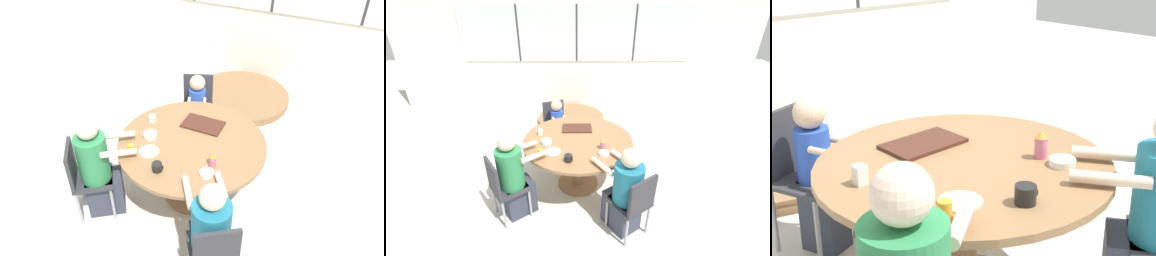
# 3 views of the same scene
# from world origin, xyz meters

# --- Properties ---
(dining_table) EXTENTS (1.52, 1.52, 0.77)m
(dining_table) POSITION_xyz_m (0.00, 0.00, 0.64)
(dining_table) COLOR olive
(dining_table) RESTS_ON ground_plane
(chair_for_toddler) EXTENTS (0.52, 0.52, 0.88)m
(chair_for_toddler) POSITION_xyz_m (-0.40, 1.06, 0.53)
(chair_for_toddler) COLOR #333338
(chair_for_toddler) RESTS_ON ground_plane
(person_man_blue_shirt) EXTENTS (0.61, 0.68, 1.14)m
(person_man_blue_shirt) POSITION_xyz_m (0.53, -0.80, 0.51)
(person_man_blue_shirt) COLOR #333847
(person_man_blue_shirt) RESTS_ON ground_plane
(person_toddler) EXTENTS (0.33, 0.42, 0.98)m
(person_toddler) POSITION_xyz_m (-0.35, 0.91, 0.47)
(person_toddler) COLOR #333847
(person_toddler) RESTS_ON ground_plane
(food_tray_dark) EXTENTS (0.43, 0.27, 0.02)m
(food_tray_dark) POSITION_xyz_m (-0.01, 0.31, 0.78)
(food_tray_dark) COLOR #472319
(food_tray_dark) RESTS_ON dining_table
(coffee_mug) EXTENTS (0.10, 0.10, 0.08)m
(coffee_mug) POSITION_xyz_m (-0.12, -0.51, 0.82)
(coffee_mug) COLOR black
(coffee_mug) RESTS_ON dining_table
(sippy_cup) EXTENTS (0.07, 0.07, 0.15)m
(sippy_cup) POSITION_xyz_m (0.32, -0.24, 0.85)
(sippy_cup) COLOR #CC668C
(sippy_cup) RESTS_ON dining_table
(juice_glass) EXTENTS (0.06, 0.06, 0.10)m
(juice_glass) POSITION_xyz_m (-0.48, -0.39, 0.82)
(juice_glass) COLOR gold
(juice_glass) RESTS_ON dining_table
(milk_carton_small) EXTENTS (0.06, 0.06, 0.10)m
(milk_carton_small) POSITION_xyz_m (-0.53, 0.14, 0.82)
(milk_carton_small) COLOR silver
(milk_carton_small) RESTS_ON dining_table
(bowl_white_shallow) EXTENTS (0.14, 0.14, 0.05)m
(bowl_white_shallow) POSITION_xyz_m (-0.43, -0.10, 0.80)
(bowl_white_shallow) COLOR white
(bowl_white_shallow) RESTS_ON dining_table
(bowl_cereal) EXTENTS (0.13, 0.13, 0.04)m
(bowl_cereal) POSITION_xyz_m (0.32, -0.38, 0.79)
(bowl_cereal) COLOR white
(bowl_cereal) RESTS_ON dining_table
(plate_tortillas) EXTENTS (0.20, 0.20, 0.01)m
(plate_tortillas) POSITION_xyz_m (-0.32, -0.31, 0.78)
(plate_tortillas) COLOR beige
(plate_tortillas) RESTS_ON dining_table
(folded_table_stack) EXTENTS (1.46, 1.46, 0.12)m
(folded_table_stack) POSITION_xyz_m (-0.13, 2.13, 0.06)
(folded_table_stack) COLOR olive
(folded_table_stack) RESTS_ON ground_plane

